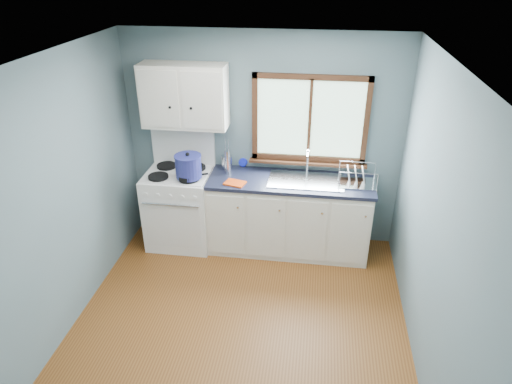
# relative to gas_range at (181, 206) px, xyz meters

# --- Properties ---
(floor) EXTENTS (3.20, 3.60, 0.02)m
(floor) POSITION_rel_gas_range_xyz_m (0.95, -1.47, -0.50)
(floor) COLOR brown
(floor) RESTS_ON ground
(ceiling) EXTENTS (3.20, 3.60, 0.02)m
(ceiling) POSITION_rel_gas_range_xyz_m (0.95, -1.47, 2.02)
(ceiling) COLOR white
(ceiling) RESTS_ON wall_back
(wall_back) EXTENTS (3.20, 0.02, 2.50)m
(wall_back) POSITION_rel_gas_range_xyz_m (0.95, 0.34, 0.76)
(wall_back) COLOR slate
(wall_back) RESTS_ON ground
(wall_left) EXTENTS (0.02, 3.60, 2.50)m
(wall_left) POSITION_rel_gas_range_xyz_m (-0.66, -1.47, 0.76)
(wall_left) COLOR slate
(wall_left) RESTS_ON ground
(wall_right) EXTENTS (0.02, 3.60, 2.50)m
(wall_right) POSITION_rel_gas_range_xyz_m (2.56, -1.47, 0.76)
(wall_right) COLOR slate
(wall_right) RESTS_ON ground
(gas_range) EXTENTS (0.76, 0.69, 1.36)m
(gas_range) POSITION_rel_gas_range_xyz_m (0.00, 0.00, 0.00)
(gas_range) COLOR white
(gas_range) RESTS_ON floor
(base_cabinets) EXTENTS (1.85, 0.60, 0.88)m
(base_cabinets) POSITION_rel_gas_range_xyz_m (1.31, 0.02, -0.08)
(base_cabinets) COLOR silver
(base_cabinets) RESTS_ON floor
(countertop) EXTENTS (1.89, 0.64, 0.04)m
(countertop) POSITION_rel_gas_range_xyz_m (1.31, 0.02, 0.41)
(countertop) COLOR black
(countertop) RESTS_ON base_cabinets
(sink) EXTENTS (0.84, 0.46, 0.44)m
(sink) POSITION_rel_gas_range_xyz_m (1.49, 0.02, 0.37)
(sink) COLOR silver
(sink) RESTS_ON countertop
(window) EXTENTS (1.36, 0.10, 1.03)m
(window) POSITION_rel_gas_range_xyz_m (1.48, 0.30, 0.98)
(window) COLOR #9EC6A8
(window) RESTS_ON wall_back
(upper_cabinets) EXTENTS (0.95, 0.35, 0.70)m
(upper_cabinets) POSITION_rel_gas_range_xyz_m (0.10, 0.15, 1.31)
(upper_cabinets) COLOR silver
(upper_cabinets) RESTS_ON wall_back
(skillet) EXTENTS (0.37, 0.31, 0.05)m
(skillet) POSITION_rel_gas_range_xyz_m (0.17, -0.17, 0.49)
(skillet) COLOR black
(skillet) RESTS_ON gas_range
(stockpot) EXTENTS (0.39, 0.39, 0.30)m
(stockpot) POSITION_rel_gas_range_xyz_m (0.18, -0.14, 0.60)
(stockpot) COLOR navy
(stockpot) RESTS_ON gas_range
(utensil_crock) EXTENTS (0.16, 0.16, 0.40)m
(utensil_crock) POSITION_rel_gas_range_xyz_m (0.54, 0.23, 0.51)
(utensil_crock) COLOR silver
(utensil_crock) RESTS_ON countertop
(thermos) EXTENTS (0.08, 0.08, 0.29)m
(thermos) POSITION_rel_gas_range_xyz_m (0.58, 0.09, 0.57)
(thermos) COLOR silver
(thermos) RESTS_ON countertop
(soap_bottle) EXTENTS (0.12, 0.12, 0.27)m
(soap_bottle) POSITION_rel_gas_range_xyz_m (0.71, 0.28, 0.56)
(soap_bottle) COLOR #1420C1
(soap_bottle) RESTS_ON countertop
(dish_towel) EXTENTS (0.26, 0.21, 0.02)m
(dish_towel) POSITION_rel_gas_range_xyz_m (0.71, -0.16, 0.43)
(dish_towel) COLOR #D0420E
(dish_towel) RESTS_ON countertop
(dish_rack) EXTENTS (0.42, 0.32, 0.22)m
(dish_rack) POSITION_rel_gas_range_xyz_m (2.04, 0.02, 0.48)
(dish_rack) COLOR silver
(dish_rack) RESTS_ON countertop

